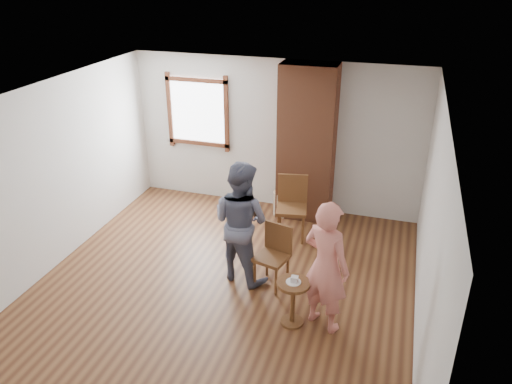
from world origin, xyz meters
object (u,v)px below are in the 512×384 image
at_px(person_pink, 326,266).
at_px(dining_chair_left, 292,203).
at_px(stoneware_crock, 283,203).
at_px(dining_chair_right, 274,252).
at_px(man, 241,222).
at_px(side_table, 293,296).

bearing_deg(person_pink, dining_chair_left, -40.78).
distance_m(stoneware_crock, dining_chair_right, 2.04).
relative_size(stoneware_crock, man, 0.25).
xyz_separation_m(stoneware_crock, side_table, (0.82, -2.73, 0.19)).
height_order(dining_chair_left, person_pink, person_pink).
distance_m(stoneware_crock, man, 2.07).
bearing_deg(dining_chair_left, man, -117.19).
height_order(stoneware_crock, dining_chair_right, dining_chair_right).
bearing_deg(stoneware_crock, man, -92.65).
relative_size(man, person_pink, 1.03).
distance_m(stoneware_crock, side_table, 2.86).
bearing_deg(dining_chair_right, dining_chair_left, 107.60).
height_order(dining_chair_left, side_table, dining_chair_left).
bearing_deg(stoneware_crock, side_table, -73.31).
height_order(stoneware_crock, side_table, side_table).
distance_m(man, person_pink, 1.43).
relative_size(stoneware_crock, person_pink, 0.26).
xyz_separation_m(dining_chair_left, man, (-0.40, -1.32, 0.30)).
bearing_deg(side_table, stoneware_crock, 106.69).
relative_size(dining_chair_left, side_table, 1.67).
relative_size(dining_chair_right, person_pink, 0.52).
bearing_deg(man, dining_chair_left, -87.30).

